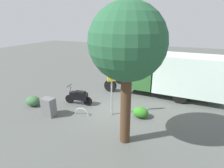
# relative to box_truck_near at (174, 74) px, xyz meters

# --- Properties ---
(ground_plane) EXTENTS (60.00, 60.00, 0.00)m
(ground_plane) POSITION_rel_box_truck_near_xyz_m (2.94, 3.48, -1.61)
(ground_plane) COLOR #4D514E
(box_truck_near) EXTENTS (7.90, 2.38, 2.90)m
(box_truck_near) POSITION_rel_box_truck_near_xyz_m (0.00, 0.00, 0.00)
(box_truck_near) COLOR black
(box_truck_near) RESTS_ON ground
(motorcycle) EXTENTS (1.81, 0.56, 1.20)m
(motorcycle) POSITION_rel_box_truck_near_xyz_m (5.23, 3.61, -1.09)
(motorcycle) COLOR black
(motorcycle) RESTS_ON ground
(stop_sign) EXTENTS (0.71, 0.33, 3.21)m
(stop_sign) POSITION_rel_box_truck_near_xyz_m (2.85, 4.03, 0.54)
(stop_sign) COLOR #9E9EA3
(stop_sign) RESTS_ON ground
(street_tree) EXTENTS (2.88, 2.88, 5.66)m
(street_tree) POSITION_rel_box_truck_near_xyz_m (1.43, 5.90, 2.55)
(street_tree) COLOR #47301E
(street_tree) RESTS_ON ground
(utility_cabinet) EXTENTS (0.73, 0.53, 1.02)m
(utility_cabinet) POSITION_rel_box_truck_near_xyz_m (5.99, 5.44, -1.10)
(utility_cabinet) COLOR slate
(utility_cabinet) RESTS_ON ground
(bike_rack_hoop) EXTENTS (0.85, 0.10, 0.85)m
(bike_rack_hoop) POSITION_rel_box_truck_near_xyz_m (4.38, 4.70, -1.61)
(bike_rack_hoop) COLOR #B7B7BC
(bike_rack_hoop) RESTS_ON ground
(shrub_near_sign) EXTENTS (0.90, 0.73, 0.61)m
(shrub_near_sign) POSITION_rel_box_truck_near_xyz_m (7.75, 4.87, -1.30)
(shrub_near_sign) COLOR #39623C
(shrub_near_sign) RESTS_ON ground
(shrub_mid_verge) EXTENTS (0.84, 0.69, 0.58)m
(shrub_mid_verge) POSITION_rel_box_truck_near_xyz_m (1.30, 3.67, -1.32)
(shrub_mid_verge) COLOR #2B721E
(shrub_mid_verge) RESTS_ON ground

